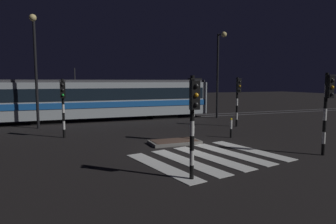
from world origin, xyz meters
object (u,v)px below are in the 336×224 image
at_px(traffic_light_kerb_mid_left, 193,112).
at_px(tram, 108,99).
at_px(traffic_light_median_centre, 194,103).
at_px(traffic_light_corner_near_right, 327,101).
at_px(bollard_island_edge, 231,128).
at_px(traffic_light_corner_far_left, 63,99).
at_px(street_lamp_trackside_right, 219,65).
at_px(traffic_light_corner_far_right, 238,94).
at_px(street_lamp_trackside_left, 35,59).

height_order(traffic_light_kerb_mid_left, tram, tram).
bearing_deg(traffic_light_median_centre, traffic_light_corner_near_right, -48.86).
xyz_separation_m(traffic_light_median_centre, bollard_island_edge, (2.47, 0.35, -1.47)).
height_order(traffic_light_corner_far_left, bollard_island_edge, traffic_light_corner_far_left).
distance_m(traffic_light_corner_far_left, street_lamp_trackside_right, 13.53).
height_order(traffic_light_corner_far_right, bollard_island_edge, traffic_light_corner_far_right).
bearing_deg(tram, traffic_light_median_centre, -76.15).
height_order(traffic_light_corner_near_right, street_lamp_trackside_right, street_lamp_trackside_right).
relative_size(traffic_light_kerb_mid_left, street_lamp_trackside_left, 0.46).
relative_size(traffic_light_kerb_mid_left, traffic_light_corner_near_right, 0.95).
height_order(traffic_light_corner_far_right, street_lamp_trackside_right, street_lamp_trackside_right).
distance_m(traffic_light_corner_near_right, bollard_island_edge, 5.37).
xyz_separation_m(traffic_light_corner_far_right, tram, (-7.72, 6.77, -0.50)).
xyz_separation_m(traffic_light_kerb_mid_left, street_lamp_trackside_right, (8.98, 13.51, 2.32)).
height_order(street_lamp_trackside_right, bollard_island_edge, street_lamp_trackside_right).
bearing_deg(street_lamp_trackside_left, street_lamp_trackside_right, 2.41).
distance_m(traffic_light_corner_far_left, street_lamp_trackside_left, 4.88).
relative_size(traffic_light_corner_far_left, tram, 0.19).
bearing_deg(traffic_light_corner_far_right, traffic_light_kerb_mid_left, -130.89).
relative_size(traffic_light_corner_far_right, street_lamp_trackside_left, 0.47).
bearing_deg(traffic_light_median_centre, traffic_light_kerb_mid_left, -116.41).
relative_size(traffic_light_corner_near_right, tram, 0.21).
bearing_deg(traffic_light_corner_near_right, street_lamp_trackside_left, 133.84).
bearing_deg(traffic_light_median_centre, traffic_light_corner_far_left, 149.69).
bearing_deg(traffic_light_kerb_mid_left, street_lamp_trackside_right, 56.39).
xyz_separation_m(traffic_light_kerb_mid_left, traffic_light_corner_far_left, (-3.55, 8.95, -0.03)).
xyz_separation_m(traffic_light_corner_far_right, traffic_light_median_centre, (-5.14, -3.67, -0.22)).
xyz_separation_m(traffic_light_corner_far_left, street_lamp_trackside_left, (-1.48, 3.97, 2.44)).
xyz_separation_m(traffic_light_median_centre, street_lamp_trackside_left, (-7.68, 7.59, 2.56)).
height_order(traffic_light_median_centre, bollard_island_edge, traffic_light_median_centre).
bearing_deg(bollard_island_edge, traffic_light_median_centre, -171.94).
bearing_deg(tram, traffic_light_corner_far_right, -41.26).
xyz_separation_m(traffic_light_corner_far_left, street_lamp_trackside_right, (12.53, 4.56, 2.35)).
xyz_separation_m(traffic_light_corner_far_right, street_lamp_trackside_right, (1.19, 4.51, 2.26)).
bearing_deg(street_lamp_trackside_left, traffic_light_corner_far_right, -17.00).
bearing_deg(traffic_light_median_centre, street_lamp_trackside_left, 135.34).
height_order(traffic_light_corner_far_right, traffic_light_corner_near_right, traffic_light_corner_near_right).
bearing_deg(traffic_light_kerb_mid_left, traffic_light_corner_far_left, 111.63).
distance_m(traffic_light_kerb_mid_left, bollard_island_edge, 7.82).
bearing_deg(street_lamp_trackside_left, tram, 29.17).
relative_size(traffic_light_corner_far_right, traffic_light_corner_near_right, 0.98).
height_order(traffic_light_kerb_mid_left, traffic_light_corner_far_right, traffic_light_corner_far_right).
height_order(traffic_light_median_centre, traffic_light_corner_far_left, traffic_light_corner_far_left).
distance_m(traffic_light_corner_near_right, street_lamp_trackside_left, 16.93).
distance_m(traffic_light_kerb_mid_left, street_lamp_trackside_right, 16.38).
relative_size(traffic_light_median_centre, traffic_light_corner_far_left, 0.94).
bearing_deg(street_lamp_trackside_right, traffic_light_corner_far_left, -160.02).
distance_m(traffic_light_corner_far_right, traffic_light_corner_near_right, 8.27).
bearing_deg(traffic_light_median_centre, tram, 103.85).
relative_size(traffic_light_median_centre, street_lamp_trackside_right, 0.43).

